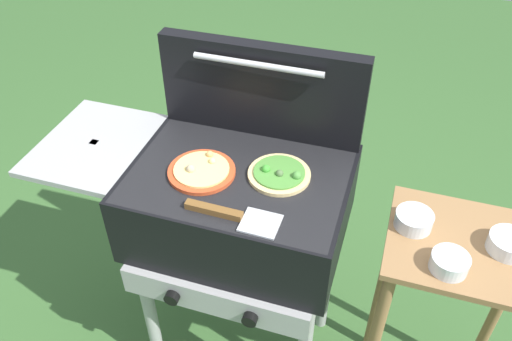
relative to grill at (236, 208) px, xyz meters
The scene contains 9 objects.
grill is the anchor object (origin of this frame).
grill_lid_open 0.37m from the grill, 86.33° to the left, with size 0.63×0.08×0.30m.
pizza_cheese 0.18m from the grill, 160.82° to the right, with size 0.20×0.20×0.04m.
pizza_veggie 0.20m from the grill, 10.16° to the left, with size 0.18×0.18×0.04m.
spatula 0.24m from the grill, 71.75° to the right, with size 0.26×0.09×0.02m.
prep_table 0.70m from the grill, ahead, with size 0.44×0.36×0.82m.
topping_bowl_near 0.63m from the grill, ahead, with size 0.10×0.10×0.04m.
topping_bowl_far 0.52m from the grill, ahead, with size 0.11×0.11×0.04m.
topping_bowl_middle 0.77m from the grill, ahead, with size 0.11×0.11×0.04m.
Camera 1 is at (0.40, -1.09, 1.89)m, focal length 36.88 mm.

